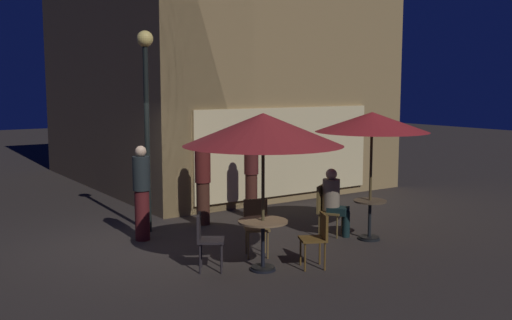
% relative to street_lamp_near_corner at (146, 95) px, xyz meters
% --- Properties ---
extents(ground_plane, '(60.00, 60.00, 0.00)m').
position_rel_street_lamp_near_corner_xyz_m(ground_plane, '(-0.65, -0.73, -2.65)').
color(ground_plane, '#302A25').
extents(cafe_building, '(7.18, 8.97, 7.54)m').
position_rel_street_lamp_near_corner_xyz_m(cafe_building, '(2.93, 3.76, 1.11)').
color(cafe_building, '#987A4B').
rests_on(cafe_building, ground).
extents(street_lamp_near_corner, '(0.31, 0.31, 3.85)m').
position_rel_street_lamp_near_corner_xyz_m(street_lamp_near_corner, '(0.00, 0.00, 0.00)').
color(street_lamp_near_corner, black).
rests_on(street_lamp_near_corner, ground).
extents(cafe_table_0, '(0.60, 0.60, 0.74)m').
position_rel_street_lamp_near_corner_xyz_m(cafe_table_0, '(3.12, -2.84, -2.17)').
color(cafe_table_0, black).
rests_on(cafe_table_0, ground).
extents(cafe_table_1, '(0.77, 0.77, 0.78)m').
position_rel_street_lamp_near_corner_xyz_m(cafe_table_1, '(0.45, -3.23, -2.07)').
color(cafe_table_1, black).
rests_on(cafe_table_1, ground).
extents(patio_umbrella_0, '(2.05, 2.05, 2.35)m').
position_rel_street_lamp_near_corner_xyz_m(patio_umbrella_0, '(3.12, -2.84, -0.50)').
color(patio_umbrella_0, black).
rests_on(patio_umbrella_0, ground).
extents(patio_umbrella_1, '(2.43, 2.43, 2.42)m').
position_rel_street_lamp_near_corner_xyz_m(patio_umbrella_1, '(0.45, -3.23, -0.49)').
color(patio_umbrella_1, black).
rests_on(patio_umbrella_1, ground).
extents(cafe_chair_0, '(0.60, 0.60, 0.95)m').
position_rel_street_lamp_near_corner_xyz_m(cafe_chair_0, '(2.66, -2.13, -2.09)').
color(cafe_chair_0, brown).
rests_on(cafe_chair_0, ground).
extents(cafe_chair_1, '(0.54, 0.54, 0.93)m').
position_rel_street_lamp_near_corner_xyz_m(cafe_chair_1, '(0.84, -2.48, -2.09)').
color(cafe_chair_1, brown).
rests_on(cafe_chair_1, ground).
extents(cafe_chair_2, '(0.56, 0.56, 0.89)m').
position_rel_street_lamp_near_corner_xyz_m(cafe_chair_2, '(-0.29, -2.76, -2.11)').
color(cafe_chair_2, black).
rests_on(cafe_chair_2, ground).
extents(cafe_chair_3, '(0.52, 0.52, 0.86)m').
position_rel_street_lamp_near_corner_xyz_m(cafe_chair_3, '(1.23, -3.61, -2.13)').
color(cafe_chair_3, brown).
rests_on(cafe_chair_3, ground).
extents(patron_seated_0, '(0.47, 0.52, 1.28)m').
position_rel_street_lamp_near_corner_xyz_m(patron_seated_0, '(2.75, -2.26, -1.93)').
color(patron_seated_0, black).
rests_on(patron_seated_0, ground).
extents(patron_standing_1, '(0.31, 0.31, 1.74)m').
position_rel_street_lamp_near_corner_xyz_m(patron_standing_1, '(2.34, -0.08, -1.76)').
color(patron_standing_1, '#482118').
rests_on(patron_standing_1, ground).
extents(patron_standing_2, '(0.32, 0.32, 1.75)m').
position_rel_street_lamp_near_corner_xyz_m(patron_standing_2, '(1.16, -0.07, -1.76)').
color(patron_standing_2, '#432218').
rests_on(patron_standing_2, ground).
extents(patron_standing_3, '(0.31, 0.31, 1.75)m').
position_rel_street_lamp_near_corner_xyz_m(patron_standing_3, '(-0.37, -0.53, -1.77)').
color(patron_standing_3, '#541819').
rests_on(patron_standing_3, ground).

